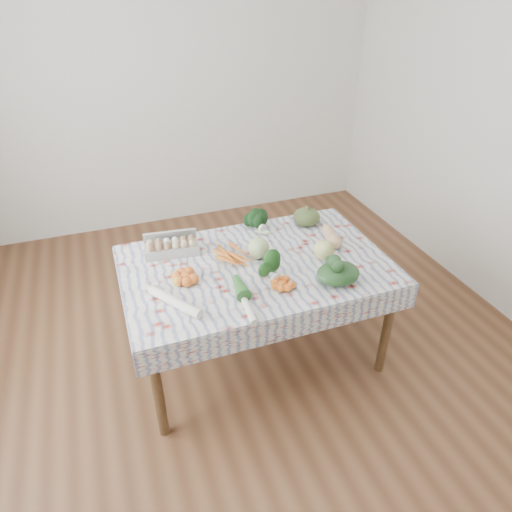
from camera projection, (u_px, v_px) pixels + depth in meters
ground at (256, 352)px, 3.28m from camera, size 4.50×4.50×0.00m
wall_back at (175, 84)px, 4.31m from camera, size 4.00×0.04×2.80m
dining_table at (256, 275)px, 2.91m from camera, size 1.60×1.00×0.75m
tablecloth at (256, 265)px, 2.87m from camera, size 1.66×1.06×0.01m
egg_carton at (172, 248)px, 2.94m from camera, size 0.36×0.18×0.09m
carrot_bunch at (231, 256)px, 2.90m from camera, size 0.24×0.22×0.04m
kale_bunch at (258, 222)px, 3.19m from camera, size 0.20×0.19×0.14m
kabocha_squash at (307, 217)px, 3.27m from camera, size 0.25×0.25×0.13m
cabbage at (259, 248)px, 2.90m from camera, size 0.14×0.14×0.14m
butternut_squash at (332, 236)px, 3.05m from camera, size 0.15×0.25×0.11m
orange_cluster at (186, 276)px, 2.69m from camera, size 0.23×0.23×0.07m
broccoli at (271, 272)px, 2.70m from camera, size 0.17×0.17×0.11m
mandarin_cluster at (283, 283)px, 2.65m from camera, size 0.19×0.19×0.05m
grapefruit at (324, 250)px, 2.88m from camera, size 0.13×0.13×0.13m
spinach_bag at (338, 274)px, 2.68m from camera, size 0.27×0.22×0.12m
daikon at (175, 302)px, 2.50m from camera, size 0.26×0.36×0.06m
leek at (245, 301)px, 2.52m from camera, size 0.07×0.38×0.04m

